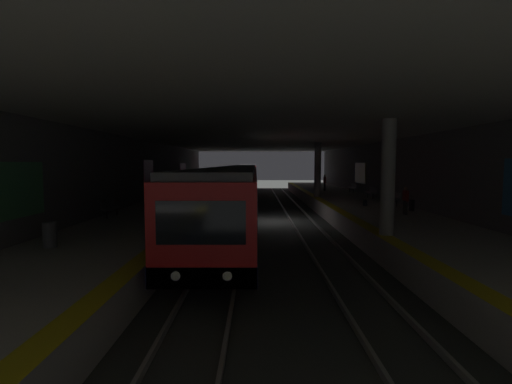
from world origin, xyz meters
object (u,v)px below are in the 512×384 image
Objects in this scene: person_boarding at (156,192)px; suitcase_rolling at (412,205)px; person_walking_mid at (176,183)px; trash_bin at (50,235)px; pillar_near at (388,177)px; bench_left_near at (394,197)px; person_standing_far at (406,200)px; bench_left_far at (352,187)px; bench_left_mid at (371,192)px; bench_right_mid at (110,207)px; person_waiting_near at (325,182)px; metro_train at (242,182)px; backpack_on_floor at (365,203)px; pillar_far at (318,170)px.

person_boarding reaches higher than suitcase_rolling.
person_walking_mid is 22.55m from trash_bin.
pillar_near is 2.68× the size of bench_left_near.
person_standing_far is at bearing 166.42° from bench_left_near.
bench_left_far is 1.09× the size of person_standing_far.
bench_left_mid is at bearing -6.68° from person_standing_far.
bench_left_mid is at bearing -58.53° from bench_right_mid.
bench_left_near is at bearing -72.19° from bench_right_mid.
person_walking_mid is 1.10× the size of person_standing_far.
bench_left_near is 1.03× the size of person_waiting_near.
metro_train reaches higher than suitcase_rolling.
bench_left_far is 1.03× the size of person_waiting_near.
bench_left_mid is 7.99m from suitcase_rolling.
bench_left_mid is 20.01m from bench_right_mid.
bench_left_mid is 1.74× the size of suitcase_rolling.
bench_left_near and bench_left_far have the same top height.
bench_right_mid is 1.03× the size of person_waiting_near.
person_waiting_near is 17.55m from person_standing_far.
suitcase_rolling is at bearing -142.58° from backpack_on_floor.
trash_bin is (-22.53, -0.60, -0.51)m from person_walking_mid.
pillar_far is at bearing -47.97° from bench_right_mid.
pillar_far is 8.52m from metro_train.
trash_bin is (-9.54, 16.25, 0.09)m from suitcase_rolling.
pillar_near is 6.64m from person_standing_far.
person_waiting_near is at bearing 16.49° from bench_left_mid.
bench_left_near is (-6.13, -4.18, -1.75)m from pillar_far.
bench_right_mid is 0.99× the size of person_walking_mid.
bench_left_near is 2.15m from backpack_on_floor.
person_waiting_near reaches higher than suitcase_rolling.
metro_train is 18.74m from person_standing_far.
bench_left_near is 15.96m from person_boarding.
bench_left_far reaches higher than trash_bin.
person_boarding is at bearing 156.95° from metro_train.
bench_left_near is at bearing -169.71° from person_waiting_near.
pillar_near is 2.92× the size of person_standing_far.
pillar_far is at bearing 0.00° from pillar_near.
bench_left_mid and bench_right_mid have the same top height.
bench_right_mid is 23.52m from person_waiting_near.
person_standing_far is 17.14m from trash_bin.
bench_left_mid reaches higher than backpack_on_floor.
bench_left_mid is at bearing -0.62° from suitcase_rolling.
person_walking_mid is 21.29m from suitcase_rolling.
person_standing_far reaches higher than bench_left_far.
person_standing_far reaches higher than suitcase_rolling.
bench_left_near is 1.00× the size of bench_left_far.
pillar_near reaches higher than trash_bin.
person_waiting_near is (6.71, -1.86, -1.37)m from pillar_far.
metro_train is 136.10× the size of backpack_on_floor.
bench_left_near is 19.66m from person_walking_mid.
pillar_far is 7.18m from backpack_on_floor.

